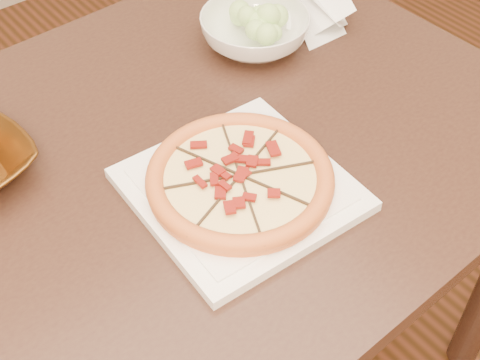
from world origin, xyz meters
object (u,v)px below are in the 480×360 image
(plate, at_px, (240,189))
(pizza, at_px, (240,178))
(dining_table, at_px, (144,215))
(salad_bowl, at_px, (255,31))

(plate, bearing_deg, pizza, 135.21)
(pizza, bearing_deg, dining_table, 126.70)
(plate, distance_m, salad_bowl, 0.40)
(dining_table, bearing_deg, salad_bowl, 22.83)
(dining_table, height_order, salad_bowl, salad_bowl)
(pizza, bearing_deg, plate, -44.79)
(pizza, relative_size, salad_bowl, 1.36)
(dining_table, bearing_deg, pizza, -53.30)
(dining_table, height_order, plate, plate)
(dining_table, relative_size, salad_bowl, 6.78)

